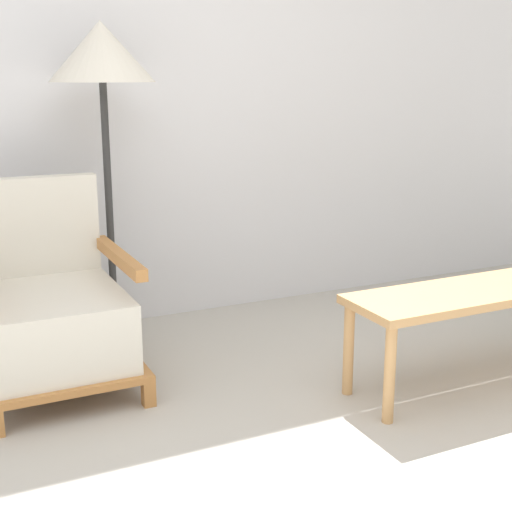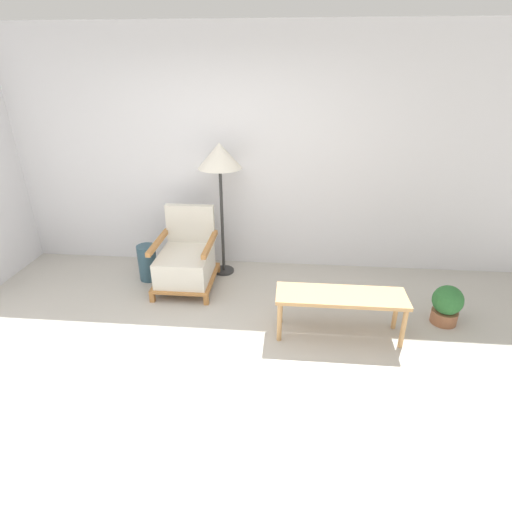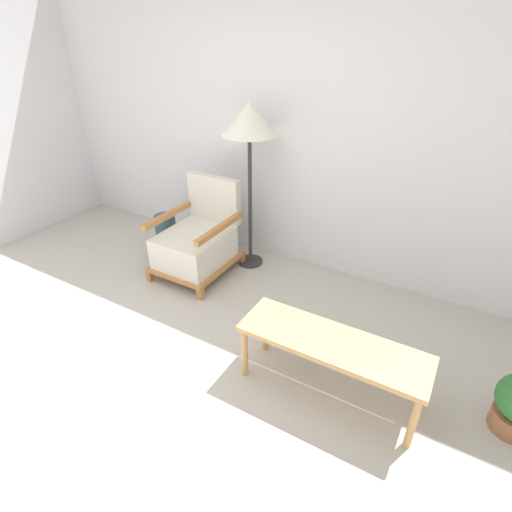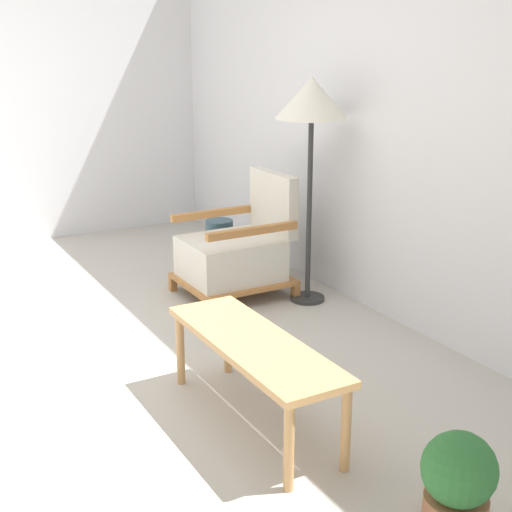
# 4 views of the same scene
# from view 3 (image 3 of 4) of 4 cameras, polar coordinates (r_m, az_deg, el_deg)

# --- Properties ---
(ground_plane) EXTENTS (14.00, 14.00, 0.00)m
(ground_plane) POSITION_cam_3_polar(r_m,az_deg,el_deg) (2.87, -19.37, -18.80)
(ground_plane) COLOR #B7B2A8
(wall_back) EXTENTS (8.00, 0.06, 2.70)m
(wall_back) POSITION_cam_3_polar(r_m,az_deg,el_deg) (3.74, 3.38, 18.92)
(wall_back) COLOR silver
(wall_back) RESTS_ON ground_plane
(armchair) EXTENTS (0.63, 0.74, 0.86)m
(armchair) POSITION_cam_3_polar(r_m,az_deg,el_deg) (3.78, -8.35, 2.07)
(armchair) COLOR #B2753D
(armchair) RESTS_ON ground_plane
(floor_lamp) EXTENTS (0.48, 0.48, 1.54)m
(floor_lamp) POSITION_cam_3_polar(r_m,az_deg,el_deg) (3.52, -0.95, 18.30)
(floor_lamp) COLOR #2D2D2D
(floor_lamp) RESTS_ON ground_plane
(coffee_table) EXTENTS (1.16, 0.36, 0.43)m
(coffee_table) POSITION_cam_3_polar(r_m,az_deg,el_deg) (2.54, 10.80, -12.77)
(coffee_table) COLOR tan
(coffee_table) RESTS_ON ground_plane
(vase) EXTENTS (0.21, 0.21, 0.42)m
(vase) POSITION_cam_3_polar(r_m,az_deg,el_deg) (4.19, -12.68, 2.99)
(vase) COLOR #2D4C5B
(vase) RESTS_ON ground_plane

